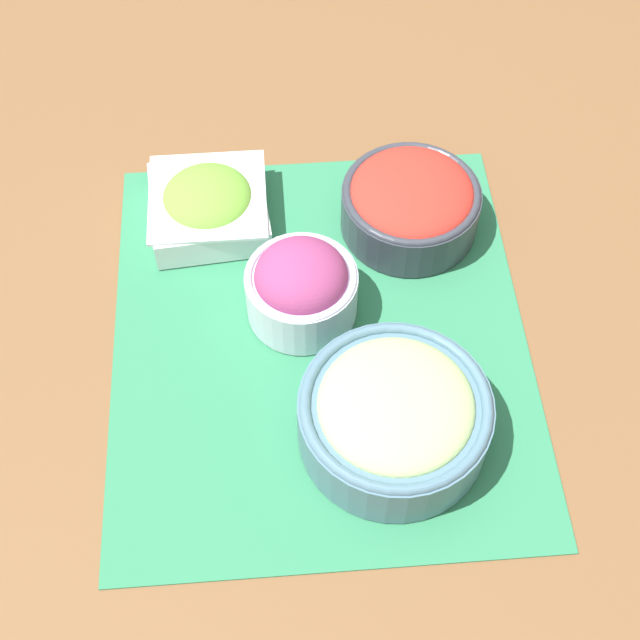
# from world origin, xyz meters

# --- Properties ---
(ground_plane) EXTENTS (3.00, 3.00, 0.00)m
(ground_plane) POSITION_xyz_m (0.00, 0.00, 0.00)
(ground_plane) COLOR brown
(placemat) EXTENTS (0.50, 0.43, 0.00)m
(placemat) POSITION_xyz_m (0.00, 0.00, 0.00)
(placemat) COLOR #2D7A51
(placemat) RESTS_ON ground_plane
(onion_bowl) EXTENTS (0.12, 0.12, 0.09)m
(onion_bowl) POSITION_xyz_m (0.04, 0.02, 0.05)
(onion_bowl) COLOR silver
(onion_bowl) RESTS_ON placemat
(tomato_bowl) EXTENTS (0.16, 0.16, 0.07)m
(tomato_bowl) POSITION_xyz_m (0.14, -0.11, 0.04)
(tomato_bowl) COLOR #333842
(tomato_bowl) RESTS_ON placemat
(cucumber_bowl) EXTENTS (0.18, 0.18, 0.08)m
(cucumber_bowl) POSITION_xyz_m (-0.12, -0.06, 0.05)
(cucumber_bowl) COLOR slate
(cucumber_bowl) RESTS_ON placemat
(lettuce_bowl) EXTENTS (0.14, 0.14, 0.06)m
(lettuce_bowl) POSITION_xyz_m (0.17, 0.11, 0.03)
(lettuce_bowl) COLOR white
(lettuce_bowl) RESTS_ON placemat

